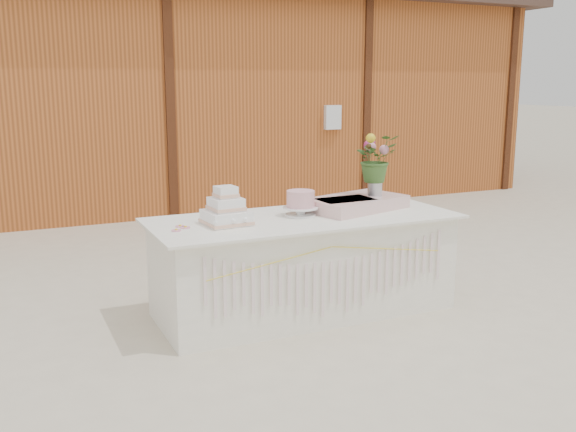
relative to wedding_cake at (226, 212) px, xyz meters
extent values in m
plane|color=beige|center=(0.64, 0.01, -0.87)|extent=(80.00, 80.00, 0.00)
cube|color=#AF5924|center=(0.64, 6.01, 0.63)|extent=(12.00, 4.00, 3.00)
cube|color=white|center=(0.64, 0.01, -0.49)|extent=(2.28, 0.88, 0.75)
cube|color=white|center=(0.64, 0.01, -0.11)|extent=(2.40, 1.00, 0.02)
cube|color=white|center=(0.00, 0.00, -0.04)|extent=(0.33, 0.33, 0.10)
cube|color=#F2B899|center=(0.00, 0.00, -0.08)|extent=(0.34, 0.34, 0.02)
cube|color=white|center=(0.00, 0.00, 0.05)|extent=(0.23, 0.23, 0.09)
cube|color=#F2B899|center=(0.00, 0.00, 0.03)|extent=(0.25, 0.25, 0.02)
cube|color=white|center=(0.00, 0.00, 0.14)|extent=(0.15, 0.15, 0.09)
cube|color=#F2B899|center=(0.00, 0.00, 0.12)|extent=(0.17, 0.17, 0.02)
cylinder|color=white|center=(0.63, 0.05, -0.09)|extent=(0.24, 0.24, 0.01)
cylinder|color=white|center=(0.63, 0.05, -0.06)|extent=(0.07, 0.07, 0.04)
cylinder|color=white|center=(0.63, 0.05, -0.03)|extent=(0.28, 0.28, 0.01)
cylinder|color=#E1A2A9|center=(0.63, 0.05, 0.04)|extent=(0.22, 0.22, 0.13)
cube|color=beige|center=(1.15, 0.10, -0.04)|extent=(0.92, 0.69, 0.10)
cylinder|color=silver|center=(1.33, 0.09, 0.09)|extent=(0.12, 0.12, 0.16)
imported|color=#375C24|center=(1.33, 0.09, 0.37)|extent=(0.38, 0.34, 0.39)
camera|label=1|loc=(-1.51, -4.36, 0.92)|focal=40.00mm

